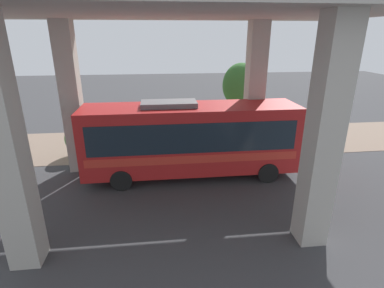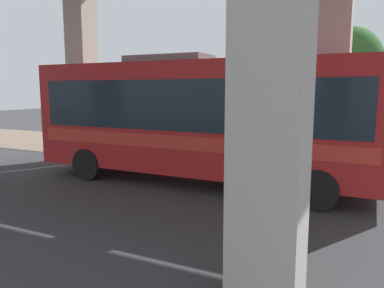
{
  "view_description": "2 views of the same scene",
  "coord_description": "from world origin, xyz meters",
  "px_view_note": "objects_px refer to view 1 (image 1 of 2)",
  "views": [
    {
      "loc": [
        15.79,
        -0.42,
        6.81
      ],
      "look_at": [
        -0.23,
        1.43,
        0.87
      ],
      "focal_mm": 28.0,
      "sensor_mm": 36.0,
      "label": 1
    },
    {
      "loc": [
        12.15,
        5.84,
        2.84
      ],
      "look_at": [
        0.59,
        0.2,
        0.97
      ],
      "focal_mm": 35.0,
      "sensor_mm": 36.0,
      "label": 2
    }
  ],
  "objects_px": {
    "planter_front": "(110,141)",
    "planter_back": "(142,136)",
    "street_tree_near": "(241,85)",
    "planter_middle": "(193,135)",
    "planter_extra": "(79,141)",
    "bus": "(191,137)",
    "fire_hydrant": "(124,151)"
  },
  "relations": [
    {
      "from": "bus",
      "to": "fire_hydrant",
      "type": "distance_m",
      "value": 4.62
    },
    {
      "from": "planter_extra",
      "to": "street_tree_near",
      "type": "relative_size",
      "value": 0.36
    },
    {
      "from": "bus",
      "to": "street_tree_near",
      "type": "relative_size",
      "value": 2.01
    },
    {
      "from": "fire_hydrant",
      "to": "street_tree_near",
      "type": "relative_size",
      "value": 0.21
    },
    {
      "from": "planter_back",
      "to": "bus",
      "type": "bearing_deg",
      "value": 34.07
    },
    {
      "from": "bus",
      "to": "planter_front",
      "type": "bearing_deg",
      "value": -128.99
    },
    {
      "from": "bus",
      "to": "planter_extra",
      "type": "height_order",
      "value": "bus"
    },
    {
      "from": "planter_middle",
      "to": "planter_extra",
      "type": "distance_m",
      "value": 6.75
    },
    {
      "from": "planter_back",
      "to": "planter_extra",
      "type": "bearing_deg",
      "value": -84.09
    },
    {
      "from": "planter_back",
      "to": "street_tree_near",
      "type": "xyz_separation_m",
      "value": [
        -1.31,
        6.37,
        2.79
      ]
    },
    {
      "from": "planter_front",
      "to": "street_tree_near",
      "type": "height_order",
      "value": "street_tree_near"
    },
    {
      "from": "planter_middle",
      "to": "planter_front",
      "type": "bearing_deg",
      "value": -88.62
    },
    {
      "from": "fire_hydrant",
      "to": "planter_extra",
      "type": "bearing_deg",
      "value": -108.66
    },
    {
      "from": "planter_back",
      "to": "street_tree_near",
      "type": "relative_size",
      "value": 0.36
    },
    {
      "from": "bus",
      "to": "fire_hydrant",
      "type": "relative_size",
      "value": 9.65
    },
    {
      "from": "planter_front",
      "to": "planter_back",
      "type": "height_order",
      "value": "planter_back"
    },
    {
      "from": "planter_front",
      "to": "planter_back",
      "type": "bearing_deg",
      "value": 95.21
    },
    {
      "from": "bus",
      "to": "planter_back",
      "type": "relative_size",
      "value": 5.64
    },
    {
      "from": "planter_middle",
      "to": "planter_extra",
      "type": "xyz_separation_m",
      "value": [
        0.33,
        -6.75,
        0.04
      ]
    },
    {
      "from": "street_tree_near",
      "to": "planter_front",
      "type": "bearing_deg",
      "value": -79.8
    },
    {
      "from": "planter_extra",
      "to": "street_tree_near",
      "type": "distance_m",
      "value": 10.55
    },
    {
      "from": "planter_middle",
      "to": "planter_back",
      "type": "relative_size",
      "value": 0.98
    },
    {
      "from": "fire_hydrant",
      "to": "planter_middle",
      "type": "xyz_separation_m",
      "value": [
        -1.23,
        4.08,
        0.34
      ]
    },
    {
      "from": "planter_front",
      "to": "planter_extra",
      "type": "xyz_separation_m",
      "value": [
        0.21,
        -1.76,
        0.13
      ]
    },
    {
      "from": "fire_hydrant",
      "to": "planter_extra",
      "type": "xyz_separation_m",
      "value": [
        -0.9,
        -2.67,
        0.38
      ]
    },
    {
      "from": "planter_middle",
      "to": "planter_back",
      "type": "bearing_deg",
      "value": -90.99
    },
    {
      "from": "fire_hydrant",
      "to": "planter_middle",
      "type": "height_order",
      "value": "planter_middle"
    },
    {
      "from": "fire_hydrant",
      "to": "planter_front",
      "type": "xyz_separation_m",
      "value": [
        -1.11,
        -0.91,
        0.25
      ]
    },
    {
      "from": "planter_back",
      "to": "planter_extra",
      "type": "relative_size",
      "value": 0.99
    },
    {
      "from": "planter_extra",
      "to": "fire_hydrant",
      "type": "bearing_deg",
      "value": 71.34
    },
    {
      "from": "planter_middle",
      "to": "bus",
      "type": "bearing_deg",
      "value": -7.92
    },
    {
      "from": "bus",
      "to": "planter_extra",
      "type": "xyz_separation_m",
      "value": [
        -3.41,
        -6.23,
        -1.16
      ]
    }
  ]
}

